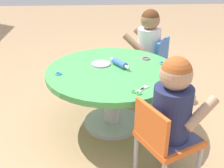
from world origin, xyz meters
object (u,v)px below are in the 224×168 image
(craft_table, at_px, (112,82))
(seated_child_left, at_px, (174,102))
(child_chair_left, at_px, (164,139))
(child_chair_right, at_px, (151,62))
(seated_child_right, at_px, (149,38))
(rolling_pin, at_px, (120,63))
(craft_scissors, at_px, (139,91))

(craft_table, bearing_deg, seated_child_left, -153.40)
(child_chair_left, height_order, child_chair_right, same)
(child_chair_left, height_order, seated_child_left, seated_child_left)
(child_chair_left, relative_size, seated_child_right, 1.05)
(rolling_pin, bearing_deg, seated_child_right, -31.23)
(craft_table, bearing_deg, seated_child_right, -33.07)
(craft_table, height_order, child_chair_left, child_chair_left)
(child_chair_left, distance_m, child_chair_right, 1.15)
(child_chair_right, bearing_deg, child_chair_left, 173.30)
(seated_child_left, height_order, child_chair_right, seated_child_left)
(seated_child_right, height_order, craft_scissors, seated_child_right)
(child_chair_left, distance_m, seated_child_right, 1.19)
(seated_child_left, bearing_deg, child_chair_left, 116.15)
(rolling_pin, xyz_separation_m, craft_scissors, (-0.40, -0.09, -0.02))
(craft_table, xyz_separation_m, child_chair_right, (0.53, -0.39, -0.06))
(child_chair_left, xyz_separation_m, child_chair_right, (1.14, -0.13, 0.00))
(craft_table, distance_m, seated_child_left, 0.68)
(seated_child_left, bearing_deg, craft_scissors, 31.10)
(craft_table, bearing_deg, rolling_pin, -46.15)
(craft_scissors, bearing_deg, seated_child_right, -13.20)
(craft_table, xyz_separation_m, craft_scissors, (-0.35, -0.15, 0.10))
(craft_table, height_order, child_chair_right, child_chair_right)
(craft_table, xyz_separation_m, seated_child_right, (0.55, -0.36, 0.16))
(seated_child_right, distance_m, craft_scissors, 0.93)
(child_chair_left, relative_size, child_chair_right, 1.00)
(seated_child_right, xyz_separation_m, craft_scissors, (-0.90, 0.21, -0.06))
(child_chair_right, bearing_deg, craft_scissors, 164.45)
(child_chair_right, bearing_deg, craft_table, 143.47)
(child_chair_left, distance_m, craft_scissors, 0.33)
(seated_child_left, distance_m, craft_scissors, 0.29)
(craft_table, distance_m, seated_child_right, 0.68)
(craft_table, relative_size, craft_scissors, 7.18)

